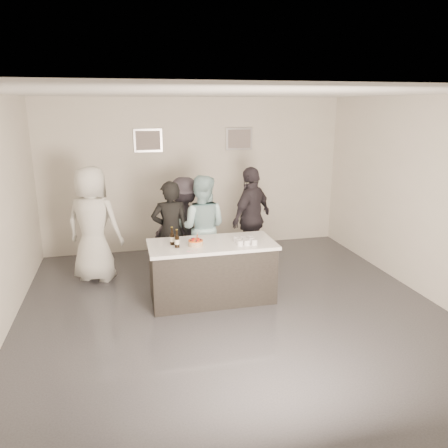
# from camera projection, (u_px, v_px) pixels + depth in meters

# --- Properties ---
(floor) EXTENTS (6.00, 6.00, 0.00)m
(floor) POSITION_uv_depth(u_px,v_px,m) (232.00, 310.00, 6.30)
(floor) COLOR #3D3D42
(floor) RESTS_ON ground
(ceiling) EXTENTS (6.00, 6.00, 0.00)m
(ceiling) POSITION_uv_depth(u_px,v_px,m) (233.00, 93.00, 5.51)
(ceiling) COLOR white
(wall_back) EXTENTS (6.00, 0.04, 3.00)m
(wall_back) POSITION_uv_depth(u_px,v_px,m) (195.00, 175.00, 8.72)
(wall_back) COLOR silver
(wall_back) RESTS_ON ground
(wall_front) EXTENTS (6.00, 0.04, 3.00)m
(wall_front) POSITION_uv_depth(u_px,v_px,m) (338.00, 304.00, 3.09)
(wall_front) COLOR silver
(wall_front) RESTS_ON ground
(wall_right) EXTENTS (0.04, 6.00, 3.00)m
(wall_right) POSITION_uv_depth(u_px,v_px,m) (425.00, 198.00, 6.58)
(wall_right) COLOR silver
(wall_right) RESTS_ON ground
(picture_left) EXTENTS (0.54, 0.04, 0.44)m
(picture_left) POSITION_uv_depth(u_px,v_px,m) (148.00, 140.00, 8.31)
(picture_left) COLOR #B2B2B7
(picture_left) RESTS_ON wall_back
(picture_right) EXTENTS (0.54, 0.04, 0.44)m
(picture_right) POSITION_uv_depth(u_px,v_px,m) (239.00, 139.00, 8.71)
(picture_right) COLOR #B2B2B7
(picture_right) RESTS_ON wall_back
(bar_counter) EXTENTS (1.86, 0.86, 0.90)m
(bar_counter) POSITION_uv_depth(u_px,v_px,m) (212.00, 271.00, 6.53)
(bar_counter) COLOR white
(bar_counter) RESTS_ON ground
(cake) EXTENTS (0.21, 0.21, 0.07)m
(cake) POSITION_uv_depth(u_px,v_px,m) (196.00, 243.00, 6.27)
(cake) COLOR #F55C19
(cake) RESTS_ON bar_counter
(beer_bottle_a) EXTENTS (0.07, 0.07, 0.26)m
(beer_bottle_a) POSITION_uv_depth(u_px,v_px,m) (172.00, 236.00, 6.28)
(beer_bottle_a) COLOR black
(beer_bottle_a) RESTS_ON bar_counter
(beer_bottle_b) EXTENTS (0.07, 0.07, 0.26)m
(beer_bottle_b) POSITION_uv_depth(u_px,v_px,m) (177.00, 239.00, 6.16)
(beer_bottle_b) COLOR black
(beer_bottle_b) RESTS_ON bar_counter
(tumbler_cluster) EXTENTS (0.30, 0.30, 0.08)m
(tumbler_cluster) POSITION_uv_depth(u_px,v_px,m) (245.00, 240.00, 6.39)
(tumbler_cluster) COLOR orange
(tumbler_cluster) RESTS_ON bar_counter
(candles) EXTENTS (0.24, 0.08, 0.01)m
(candles) POSITION_uv_depth(u_px,v_px,m) (196.00, 250.00, 6.07)
(candles) COLOR pink
(candles) RESTS_ON bar_counter
(person_main_black) EXTENTS (0.64, 0.44, 1.70)m
(person_main_black) POSITION_uv_depth(u_px,v_px,m) (171.00, 232.00, 7.11)
(person_main_black) COLOR black
(person_main_black) RESTS_ON ground
(person_main_blue) EXTENTS (1.03, 0.91, 1.76)m
(person_main_blue) POSITION_uv_depth(u_px,v_px,m) (202.00, 227.00, 7.28)
(person_main_blue) COLOR #A2CDD4
(person_main_blue) RESTS_ON ground
(person_guest_left) EXTENTS (1.11, 0.95, 1.92)m
(person_guest_left) POSITION_uv_depth(u_px,v_px,m) (93.00, 224.00, 7.17)
(person_guest_left) COLOR silver
(person_guest_left) RESTS_ON ground
(person_guest_right) EXTENTS (1.11, 1.03, 1.83)m
(person_guest_right) POSITION_uv_depth(u_px,v_px,m) (252.00, 218.00, 7.77)
(person_guest_right) COLOR #2D282F
(person_guest_right) RESTS_ON ground
(person_guest_back) EXTENTS (1.17, 0.81, 1.67)m
(person_guest_back) POSITION_uv_depth(u_px,v_px,m) (185.00, 225.00, 7.63)
(person_guest_back) COLOR #2E2931
(person_guest_back) RESTS_ON ground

